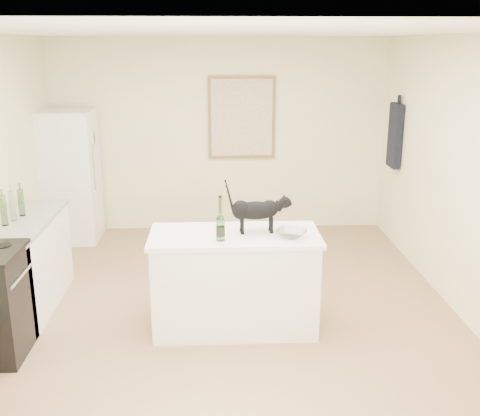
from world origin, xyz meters
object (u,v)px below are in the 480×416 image
glass_bowl (291,234)px  black_cat (256,213)px  fridge (70,176)px  wine_bottle (220,221)px

glass_bowl → black_cat: bearing=154.3°
fridge → wine_bottle: fridge is taller
black_cat → glass_bowl: size_ratio=1.96×
fridge → glass_bowl: fridge is taller
black_cat → glass_bowl: 0.36m
fridge → wine_bottle: 3.34m
fridge → black_cat: size_ratio=3.29×
wine_bottle → glass_bowl: (0.61, 0.06, -0.14)m
fridge → wine_bottle: (1.92, -2.72, 0.22)m
wine_bottle → glass_bowl: size_ratio=1.31×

